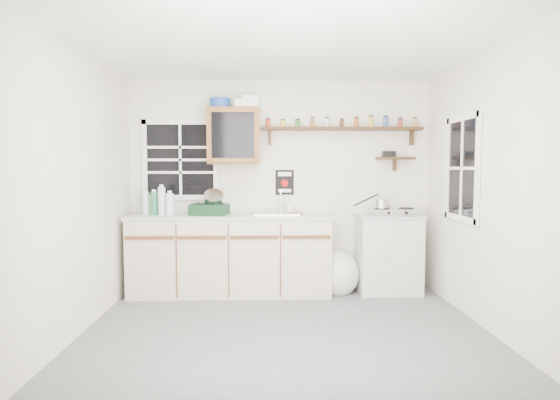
% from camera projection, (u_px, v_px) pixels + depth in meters
% --- Properties ---
extents(room, '(3.64, 3.24, 2.54)m').
position_uv_depth(room, '(286.00, 191.00, 4.07)').
color(room, '#565659').
rests_on(room, ground).
extents(main_cabinet, '(2.31, 0.63, 0.92)m').
position_uv_depth(main_cabinet, '(231.00, 254.00, 5.40)').
color(main_cabinet, '#B9B09A').
rests_on(main_cabinet, floor).
extents(right_cabinet, '(0.73, 0.57, 0.91)m').
position_uv_depth(right_cabinet, '(388.00, 253.00, 5.48)').
color(right_cabinet, beige).
rests_on(right_cabinet, floor).
extents(sink, '(0.52, 0.44, 0.29)m').
position_uv_depth(sink, '(277.00, 213.00, 5.39)').
color(sink, '#B9B8BD').
rests_on(sink, main_cabinet).
extents(upper_cabinet, '(0.60, 0.32, 0.65)m').
position_uv_depth(upper_cabinet, '(234.00, 136.00, 5.45)').
color(upper_cabinet, brown).
rests_on(upper_cabinet, wall_back).
extents(upper_cabinet_clutter, '(0.56, 0.24, 0.14)m').
position_uv_depth(upper_cabinet_clutter, '(232.00, 103.00, 5.43)').
color(upper_cabinet_clutter, '#173D96').
rests_on(upper_cabinet_clutter, upper_cabinet).
extents(spice_shelf, '(1.91, 0.18, 0.35)m').
position_uv_depth(spice_shelf, '(342.00, 128.00, 5.55)').
color(spice_shelf, black).
rests_on(spice_shelf, wall_back).
extents(secondary_shelf, '(0.45, 0.16, 0.24)m').
position_uv_depth(secondary_shelf, '(393.00, 158.00, 5.61)').
color(secondary_shelf, black).
rests_on(secondary_shelf, wall_back).
extents(warning_sign, '(0.22, 0.02, 0.30)m').
position_uv_depth(warning_sign, '(285.00, 182.00, 5.65)').
color(warning_sign, black).
rests_on(warning_sign, wall_back).
extents(window_back, '(0.93, 0.03, 0.98)m').
position_uv_depth(window_back, '(180.00, 160.00, 5.59)').
color(window_back, black).
rests_on(window_back, wall_back).
extents(window_right, '(0.03, 0.78, 1.08)m').
position_uv_depth(window_right, '(462.00, 168.00, 4.66)').
color(window_right, black).
rests_on(window_right, wall_back).
extents(water_bottles, '(0.38, 0.18, 0.34)m').
position_uv_depth(water_bottles, '(159.00, 202.00, 5.33)').
color(water_bottles, silver).
rests_on(water_bottles, main_cabinet).
extents(dish_rack, '(0.46, 0.38, 0.30)m').
position_uv_depth(dish_rack, '(211.00, 206.00, 5.33)').
color(dish_rack, '#103219').
rests_on(dish_rack, main_cabinet).
extents(soap_bottle, '(0.10, 0.10, 0.18)m').
position_uv_depth(soap_bottle, '(289.00, 205.00, 5.60)').
color(soap_bottle, silver).
rests_on(soap_bottle, main_cabinet).
extents(rag, '(0.16, 0.15, 0.02)m').
position_uv_depth(rag, '(295.00, 214.00, 5.33)').
color(rag, maroon).
rests_on(rag, main_cabinet).
extents(hotplate, '(0.59, 0.35, 0.08)m').
position_uv_depth(hotplate, '(394.00, 212.00, 5.43)').
color(hotplate, '#B9B8BD').
rests_on(hotplate, right_cabinet).
extents(saucepan, '(0.38, 0.29, 0.18)m').
position_uv_depth(saucepan, '(381.00, 204.00, 5.42)').
color(saucepan, '#B9B8BD').
rests_on(saucepan, hotplate).
extents(trash_bag, '(0.46, 0.42, 0.53)m').
position_uv_depth(trash_bag, '(337.00, 274.00, 5.43)').
color(trash_bag, silver).
rests_on(trash_bag, floor).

